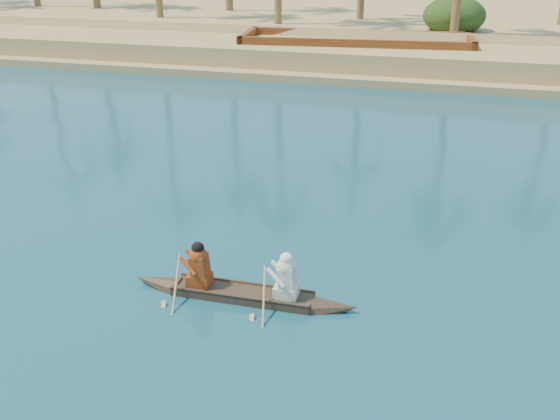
% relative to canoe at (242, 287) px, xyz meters
% --- Properties ---
extents(sandy_embankment, '(150.00, 51.00, 1.50)m').
position_rel_canoe_xyz_m(sandy_embankment, '(6.18, 43.54, 0.29)').
color(sandy_embankment, tan).
rests_on(sandy_embankment, ground).
extents(shrub_cluster, '(100.00, 6.00, 2.40)m').
position_rel_canoe_xyz_m(shrub_cluster, '(6.18, 28.16, 0.97)').
color(shrub_cluster, black).
rests_on(shrub_cluster, ground).
extents(canoe, '(4.44, 0.68, 1.22)m').
position_rel_canoe_xyz_m(canoe, '(0.00, 0.00, 0.00)').
color(canoe, '#403023').
rests_on(canoe, ground).
extents(barge_mid, '(12.27, 5.22, 1.99)m').
position_rel_canoe_xyz_m(barge_mid, '(-1.88, 23.66, 0.46)').
color(barge_mid, brown).
rests_on(barge_mid, ground).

